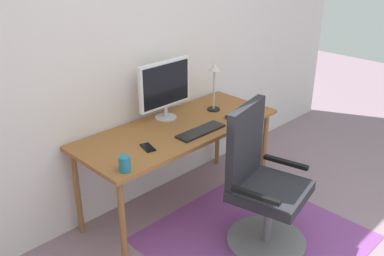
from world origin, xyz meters
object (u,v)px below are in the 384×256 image
Objects in this scene: desk at (179,134)px; coffee_cup at (125,164)px; monitor at (165,86)px; computer_mouse at (230,117)px; keyboard at (201,131)px; cell_phone at (148,147)px; desk_lamp at (214,77)px; office_chair at (262,195)px.

coffee_cup reaches higher than desk.
monitor reaches higher than computer_mouse.
keyboard is (0.01, -0.40, -0.27)m from monitor.
monitor is at bearing 77.81° from desk.
desk_lamp is at bearing 26.35° from cell_phone.
cell_phone is at bearing 115.65° from office_chair.
cell_phone reaches higher than desk.
coffee_cup is at bearing -176.02° from computer_mouse.
coffee_cup is 1.25m from desk_lamp.
monitor is 4.92× the size of computer_mouse.
coffee_cup is (-0.77, -0.47, -0.23)m from monitor.
desk is 3.33× the size of monitor.
desk is 0.82m from office_chair.
coffee_cup reaches higher than keyboard.
desk is 0.44m from cell_phone.
office_chair is at bearing -36.13° from cell_phone.
desk is 12.17× the size of cell_phone.
cell_phone is at bearing -169.36° from desk_lamp.
coffee_cup is at bearing -159.79° from desk.
cell_phone is at bearing 175.03° from computer_mouse.
desk is 0.59m from desk_lamp.
keyboard is 1.03× the size of desk_lamp.
coffee_cup is (-0.73, -0.27, 0.12)m from desk.
office_chair is (0.10, -0.77, -0.26)m from desk.
keyboard is at bearing -149.33° from desk_lamp.
desk_lamp is at bearing 53.59° from office_chair.
coffee_cup is at bearing -148.52° from monitor.
office_chair is at bearing -117.70° from computer_mouse.
desk is 0.40m from monitor.
computer_mouse is at bearing 10.74° from cell_phone.
keyboard is 0.56m from desk_lamp.
monitor reaches higher than keyboard.
cell_phone is at bearing 170.41° from keyboard.
keyboard is at bearing 6.12° from cell_phone.
monitor is 4.86× the size of coffee_cup.
cell_phone is at bearing -144.96° from monitor.
desk_lamp reaches higher than cell_phone.
coffee_cup is 1.04m from office_chair.
monitor is 1.19× the size of keyboard.
computer_mouse is at bearing 3.98° from coffee_cup.
desk is 0.45m from computer_mouse.
coffee_cup is at bearing -138.60° from cell_phone.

